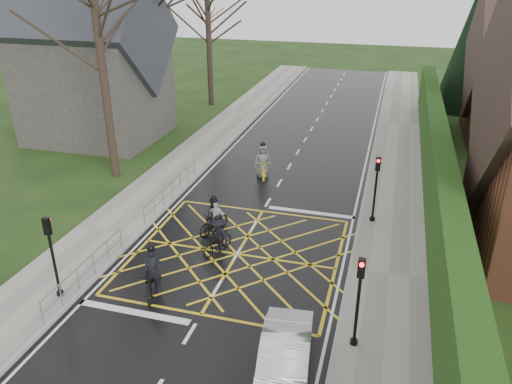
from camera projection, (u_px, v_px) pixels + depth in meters
The scene contains 22 objects.
ground at pixel (237, 254), 20.31m from camera, with size 120.00×120.00×0.00m, color black.
road at pixel (237, 254), 20.31m from camera, with size 9.00×80.00×0.01m, color black.
sidewalk_right at pixel (389, 275), 18.80m from camera, with size 3.00×80.00×0.15m, color gray.
sidewalk_left at pixel (106, 233), 21.75m from camera, with size 3.00×80.00×0.15m, color gray.
stone_wall at pixel (432, 206), 23.50m from camera, with size 0.50×38.00×0.70m, color slate.
hedge at pixel (438, 172), 22.77m from camera, with size 0.90×38.00×2.80m, color black.
conifer at pixel (472, 46), 38.31m from camera, with size 4.60×4.60×10.00m.
church at pixel (92, 63), 32.08m from camera, with size 8.80×7.80×11.00m.
tree_near at pixel (97, 27), 24.47m from camera, with size 9.24×9.24×11.44m.
tree_mid at pixel (151, 1), 31.41m from camera, with size 10.08×10.08×12.48m.
tree_far at pixel (208, 14), 38.84m from camera, with size 8.40×8.40×10.40m.
railing_south at pixel (85, 266), 18.07m from camera, with size 0.05×5.04×1.03m.
railing_north at pixel (172, 186), 24.62m from camera, with size 0.05×6.04×1.03m.
traffic_light_ne at pixel (375, 190), 22.03m from camera, with size 0.24×0.31×3.21m.
traffic_light_se at pixel (358, 304), 14.68m from camera, with size 0.24×0.31×3.21m.
traffic_light_sw at pixel (53, 258), 16.94m from camera, with size 0.24×0.31×3.21m.
cyclist_rear at pixel (153, 278), 17.66m from camera, with size 1.28×2.14×1.97m.
cyclist_back at pixel (214, 219), 21.66m from camera, with size 1.18×1.82×1.77m.
cyclist_mid at pixel (218, 239), 20.22m from camera, with size 1.18×1.80×1.66m.
cyclist_front at pixel (215, 220), 21.66m from camera, with size 0.95×1.71×1.66m.
cyclist_lead at pixel (262, 165), 27.40m from camera, with size 1.42×2.17×1.99m.
car at pixel (284, 360), 13.96m from camera, with size 1.40×4.01×1.32m, color silver.
Camera 1 is at (5.45, -16.53, 10.78)m, focal length 35.00 mm.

